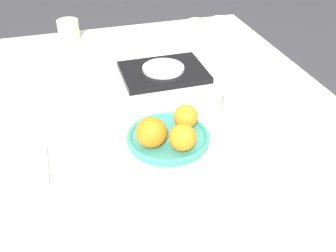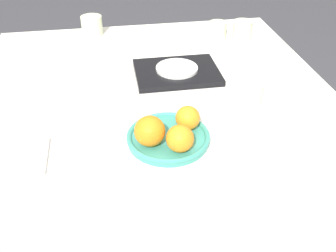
{
  "view_description": "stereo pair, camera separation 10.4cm",
  "coord_description": "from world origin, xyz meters",
  "px_view_note": "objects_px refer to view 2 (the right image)",
  "views": [
    {
      "loc": [
        -0.24,
        -1.17,
        1.35
      ],
      "look_at": [
        -0.0,
        -0.35,
        0.76
      ],
      "focal_mm": 42.0,
      "sensor_mm": 36.0,
      "label": 1
    },
    {
      "loc": [
        -0.14,
        -1.19,
        1.35
      ],
      "look_at": [
        -0.0,
        -0.35,
        0.76
      ],
      "focal_mm": 42.0,
      "sensor_mm": 36.0,
      "label": 2
    }
  ],
  "objects_px": {
    "orange_0": "(188,118)",
    "serving_tray": "(177,72)",
    "fruit_platter": "(168,137)",
    "cup_3": "(92,26)",
    "orange_2": "(150,131)",
    "cup_1": "(218,29)",
    "side_plate": "(177,68)",
    "water_glass": "(242,108)",
    "orange_1": "(180,139)",
    "cup_2": "(242,30)",
    "cup_0": "(251,94)",
    "napkin": "(18,159)"
  },
  "relations": [
    {
      "from": "orange_0",
      "to": "serving_tray",
      "type": "xyz_separation_m",
      "value": [
        0.03,
        0.35,
        -0.04
      ]
    },
    {
      "from": "fruit_platter",
      "to": "cup_3",
      "type": "relative_size",
      "value": 2.57
    },
    {
      "from": "orange_2",
      "to": "cup_1",
      "type": "bearing_deg",
      "value": 61.98
    },
    {
      "from": "side_plate",
      "to": "cup_3",
      "type": "xyz_separation_m",
      "value": [
        -0.29,
        0.42,
        0.01
      ]
    },
    {
      "from": "fruit_platter",
      "to": "water_glass",
      "type": "height_order",
      "value": "water_glass"
    },
    {
      "from": "orange_1",
      "to": "water_glass",
      "type": "distance_m",
      "value": 0.24
    },
    {
      "from": "fruit_platter",
      "to": "cup_2",
      "type": "bearing_deg",
      "value": 56.87
    },
    {
      "from": "water_glass",
      "to": "cup_0",
      "type": "relative_size",
      "value": 1.36
    },
    {
      "from": "orange_1",
      "to": "cup_3",
      "type": "relative_size",
      "value": 0.82
    },
    {
      "from": "cup_1",
      "to": "orange_0",
      "type": "bearing_deg",
      "value": -112.09
    },
    {
      "from": "orange_2",
      "to": "cup_2",
      "type": "height_order",
      "value": "orange_2"
    },
    {
      "from": "orange_0",
      "to": "water_glass",
      "type": "xyz_separation_m",
      "value": [
        0.17,
        0.03,
        -0.0
      ]
    },
    {
      "from": "cup_2",
      "to": "orange_1",
      "type": "bearing_deg",
      "value": -119.53
    },
    {
      "from": "orange_1",
      "to": "water_glass",
      "type": "relative_size",
      "value": 0.75
    },
    {
      "from": "fruit_platter",
      "to": "orange_0",
      "type": "xyz_separation_m",
      "value": [
        0.06,
        0.03,
        0.04
      ]
    },
    {
      "from": "orange_2",
      "to": "orange_1",
      "type": "bearing_deg",
      "value": -27.88
    },
    {
      "from": "cup_2",
      "to": "napkin",
      "type": "distance_m",
      "value": 1.05
    },
    {
      "from": "cup_2",
      "to": "fruit_platter",
      "type": "bearing_deg",
      "value": -123.13
    },
    {
      "from": "cup_2",
      "to": "cup_3",
      "type": "xyz_separation_m",
      "value": [
        -0.61,
        0.15,
        0.0
      ]
    },
    {
      "from": "orange_2",
      "to": "napkin",
      "type": "height_order",
      "value": "orange_2"
    },
    {
      "from": "fruit_platter",
      "to": "orange_0",
      "type": "height_order",
      "value": "orange_0"
    },
    {
      "from": "water_glass",
      "to": "cup_0",
      "type": "bearing_deg",
      "value": 56.5
    },
    {
      "from": "serving_tray",
      "to": "side_plate",
      "type": "distance_m",
      "value": 0.02
    },
    {
      "from": "orange_0",
      "to": "serving_tray",
      "type": "distance_m",
      "value": 0.35
    },
    {
      "from": "napkin",
      "to": "orange_2",
      "type": "bearing_deg",
      "value": -1.49
    },
    {
      "from": "cup_3",
      "to": "cup_0",
      "type": "bearing_deg",
      "value": -53.71
    },
    {
      "from": "cup_0",
      "to": "cup_3",
      "type": "xyz_separation_m",
      "value": [
        -0.48,
        0.65,
        0.01
      ]
    },
    {
      "from": "orange_2",
      "to": "cup_3",
      "type": "height_order",
      "value": "orange_2"
    },
    {
      "from": "orange_2",
      "to": "serving_tray",
      "type": "relative_size",
      "value": 0.28
    },
    {
      "from": "orange_1",
      "to": "side_plate",
      "type": "bearing_deg",
      "value": 80.41
    },
    {
      "from": "fruit_platter",
      "to": "napkin",
      "type": "relative_size",
      "value": 1.53
    },
    {
      "from": "cup_1",
      "to": "cup_3",
      "type": "distance_m",
      "value": 0.53
    },
    {
      "from": "fruit_platter",
      "to": "orange_0",
      "type": "bearing_deg",
      "value": 25.75
    },
    {
      "from": "cup_0",
      "to": "fruit_platter",
      "type": "bearing_deg",
      "value": -152.57
    },
    {
      "from": "side_plate",
      "to": "water_glass",
      "type": "bearing_deg",
      "value": -67.61
    },
    {
      "from": "orange_0",
      "to": "fruit_platter",
      "type": "bearing_deg",
      "value": -154.25
    },
    {
      "from": "orange_0",
      "to": "cup_3",
      "type": "xyz_separation_m",
      "value": [
        -0.25,
        0.77,
        -0.01
      ]
    },
    {
      "from": "serving_tray",
      "to": "napkin",
      "type": "xyz_separation_m",
      "value": [
        -0.49,
        -0.39,
        -0.01
      ]
    },
    {
      "from": "orange_1",
      "to": "side_plate",
      "type": "relative_size",
      "value": 0.49
    },
    {
      "from": "orange_1",
      "to": "cup_1",
      "type": "bearing_deg",
      "value": 67.77
    },
    {
      "from": "orange_0",
      "to": "orange_2",
      "type": "bearing_deg",
      "value": -154.54
    },
    {
      "from": "water_glass",
      "to": "cup_1",
      "type": "distance_m",
      "value": 0.64
    },
    {
      "from": "orange_2",
      "to": "side_plate",
      "type": "relative_size",
      "value": 0.55
    },
    {
      "from": "water_glass",
      "to": "cup_3",
      "type": "height_order",
      "value": "water_glass"
    },
    {
      "from": "cup_1",
      "to": "cup_2",
      "type": "distance_m",
      "value": 0.1
    },
    {
      "from": "orange_1",
      "to": "water_glass",
      "type": "height_order",
      "value": "water_glass"
    },
    {
      "from": "cup_3",
      "to": "water_glass",
      "type": "bearing_deg",
      "value": -60.56
    },
    {
      "from": "orange_1",
      "to": "orange_2",
      "type": "height_order",
      "value": "orange_2"
    },
    {
      "from": "orange_0",
      "to": "cup_2",
      "type": "distance_m",
      "value": 0.71
    },
    {
      "from": "water_glass",
      "to": "serving_tray",
      "type": "bearing_deg",
      "value": 112.39
    }
  ]
}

